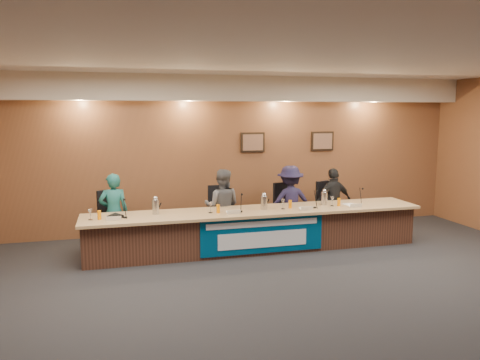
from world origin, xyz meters
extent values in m
plane|color=black|center=(0.00, 0.00, 0.00)|extent=(10.00, 10.00, 0.00)
cube|color=silver|center=(0.00, 0.00, 3.20)|extent=(10.00, 8.00, 0.04)
cube|color=brown|center=(0.00, 4.00, 1.60)|extent=(10.00, 0.04, 3.20)
cube|color=beige|center=(0.00, 3.75, 2.95)|extent=(10.00, 0.50, 0.50)
cube|color=#45271B|center=(0.00, 2.40, 0.35)|extent=(6.00, 0.80, 0.70)
cube|color=tan|center=(0.00, 2.35, 0.72)|extent=(6.10, 0.95, 0.05)
cube|color=navy|center=(0.00, 1.99, 0.38)|extent=(2.20, 0.02, 0.65)
cube|color=silver|center=(0.00, 1.97, 0.58)|extent=(2.00, 0.01, 0.10)
cube|color=silver|center=(0.00, 1.97, 0.30)|extent=(1.60, 0.01, 0.28)
cube|color=black|center=(0.40, 3.97, 1.85)|extent=(0.52, 0.04, 0.42)
cube|color=black|center=(2.00, 3.97, 1.85)|extent=(0.52, 0.04, 0.42)
imported|color=#195956|center=(-2.48, 2.98, 0.71)|extent=(0.53, 0.36, 1.41)
imported|color=#55565B|center=(-0.49, 2.98, 0.71)|extent=(0.83, 0.73, 1.42)
imported|color=#191531|center=(0.88, 2.98, 0.72)|extent=(0.95, 0.57, 1.45)
imported|color=black|center=(1.82, 2.98, 0.68)|extent=(0.84, 0.43, 1.37)
cube|color=black|center=(-2.48, 3.08, 0.48)|extent=(0.64, 0.64, 0.08)
cube|color=black|center=(-0.49, 3.08, 0.48)|extent=(0.49, 0.49, 0.08)
cube|color=black|center=(0.88, 3.08, 0.48)|extent=(0.56, 0.56, 0.08)
cube|color=black|center=(1.82, 3.08, 0.48)|extent=(0.60, 0.60, 0.08)
cube|color=white|center=(-2.48, 2.14, 0.80)|extent=(0.24, 0.08, 0.10)
cylinder|color=black|center=(-2.30, 2.29, 0.76)|extent=(0.07, 0.07, 0.02)
cylinder|color=orange|center=(-2.71, 2.28, 0.82)|extent=(0.06, 0.06, 0.15)
cylinder|color=silver|center=(-2.84, 2.28, 0.84)|extent=(0.08, 0.08, 0.18)
cube|color=white|center=(-0.48, 2.11, 0.80)|extent=(0.24, 0.08, 0.10)
cylinder|color=black|center=(-0.33, 2.25, 0.76)|extent=(0.07, 0.07, 0.02)
cylinder|color=orange|center=(-0.73, 2.26, 0.82)|extent=(0.06, 0.06, 0.15)
cylinder|color=silver|center=(-0.86, 2.30, 0.84)|extent=(0.08, 0.08, 0.18)
cube|color=white|center=(0.85, 2.07, 0.80)|extent=(0.24, 0.08, 0.10)
cylinder|color=black|center=(1.06, 2.22, 0.76)|extent=(0.07, 0.07, 0.02)
cylinder|color=orange|center=(0.63, 2.32, 0.82)|extent=(0.06, 0.06, 0.15)
cylinder|color=silver|center=(0.47, 2.27, 0.84)|extent=(0.08, 0.08, 0.18)
cube|color=white|center=(1.82, 2.06, 0.80)|extent=(0.24, 0.08, 0.10)
cylinder|color=black|center=(1.99, 2.25, 0.76)|extent=(0.07, 0.07, 0.02)
cylinder|color=orange|center=(1.58, 2.28, 0.82)|extent=(0.06, 0.06, 0.15)
cylinder|color=silver|center=(1.46, 2.30, 0.84)|extent=(0.08, 0.08, 0.18)
cylinder|color=silver|center=(-1.78, 2.44, 0.88)|extent=(0.12, 0.12, 0.26)
cylinder|color=silver|center=(0.13, 2.35, 0.87)|extent=(0.12, 0.12, 0.24)
cylinder|color=silver|center=(1.36, 2.45, 0.87)|extent=(0.12, 0.12, 0.24)
cylinder|color=black|center=(-2.46, 2.37, 0.78)|extent=(0.32, 0.32, 0.05)
cube|color=white|center=(1.84, 2.30, 0.75)|extent=(0.26, 0.33, 0.01)
camera|label=1|loc=(-2.41, -5.51, 2.50)|focal=35.00mm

